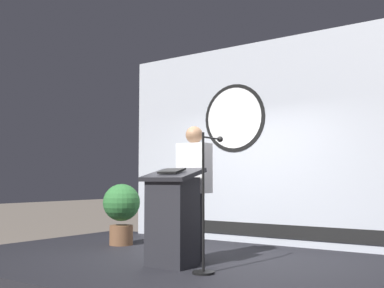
{
  "coord_description": "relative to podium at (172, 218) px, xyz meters",
  "views": [
    {
      "loc": [
        3.42,
        -4.85,
        1.3
      ],
      "look_at": [
        0.09,
        -0.09,
        1.75
      ],
      "focal_mm": 43.57,
      "sensor_mm": 36.0,
      "label": 1
    }
  ],
  "objects": [
    {
      "name": "ground_plane",
      "position": [
        -0.09,
        0.49,
        -0.86
      ],
      "size": [
        40.0,
        40.0,
        0.0
      ],
      "primitive_type": "plane",
      "color": "#6B6056"
    },
    {
      "name": "stage_platform",
      "position": [
        -0.09,
        0.49,
        -0.71
      ],
      "size": [
        6.4,
        4.0,
        0.3
      ],
      "primitive_type": "cube",
      "color": "black",
      "rests_on": "ground"
    },
    {
      "name": "banner_display",
      "position": [
        -0.1,
        2.34,
        1.05
      ],
      "size": [
        4.93,
        0.12,
        3.22
      ],
      "color": "#B2B7C1",
      "rests_on": "stage_platform"
    },
    {
      "name": "podium",
      "position": [
        0.0,
        0.0,
        0.0
      ],
      "size": [
        0.64,
        0.5,
        1.14
      ],
      "color": "#26262B",
      "rests_on": "stage_platform"
    },
    {
      "name": "speaker_person",
      "position": [
        -0.02,
        0.48,
        0.3
      ],
      "size": [
        0.4,
        0.26,
        1.68
      ],
      "color": "black",
      "rests_on": "stage_platform"
    },
    {
      "name": "microphone_stand",
      "position": [
        0.53,
        -0.1,
        -0.02
      ],
      "size": [
        0.24,
        0.51,
        1.52
      ],
      "color": "black",
      "rests_on": "stage_platform"
    },
    {
      "name": "potted_plant",
      "position": [
        -1.73,
        0.97,
        0.01
      ],
      "size": [
        0.57,
        0.57,
        0.94
      ],
      "color": "brown",
      "rests_on": "stage_platform"
    }
  ]
}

